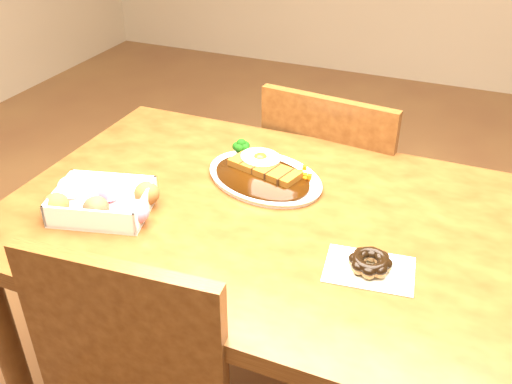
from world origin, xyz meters
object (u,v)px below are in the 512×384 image
at_px(table, 270,247).
at_px(donut_box, 102,200).
at_px(katsu_curry_plate, 264,173).
at_px(pon_de_ring, 370,263).
at_px(chair_far, 336,198).

distance_m(table, donut_box, 0.40).
height_order(katsu_curry_plate, pon_de_ring, katsu_curry_plate).
relative_size(katsu_curry_plate, pon_de_ring, 1.92).
relative_size(table, chair_far, 1.38).
relative_size(table, katsu_curry_plate, 3.34).
distance_m(katsu_curry_plate, pon_de_ring, 0.41).
height_order(table, chair_far, chair_far).
bearing_deg(katsu_curry_plate, table, -61.72).
relative_size(donut_box, pon_de_ring, 1.36).
distance_m(katsu_curry_plate, donut_box, 0.39).
distance_m(table, pon_de_ring, 0.30).
bearing_deg(table, pon_de_ring, -24.07).
distance_m(table, chair_far, 0.56).
bearing_deg(donut_box, katsu_curry_plate, 44.58).
bearing_deg(table, donut_box, -157.82).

